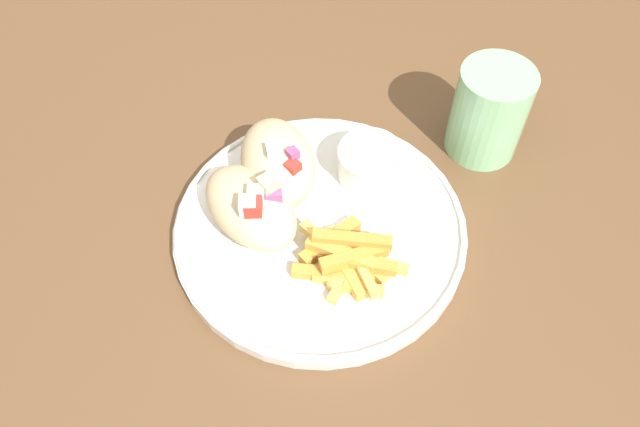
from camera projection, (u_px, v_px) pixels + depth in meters
name	position (u px, v px, depth m)	size (l,w,h in m)	color
ground_plane	(324.00, 423.00, 1.26)	(10.00, 10.00, 0.00)	#4C4238
table	(327.00, 242.00, 0.72)	(1.28, 1.28, 0.74)	brown
plate	(320.00, 227.00, 0.63)	(0.30, 0.30, 0.02)	white
pita_sandwich_near	(251.00, 207.00, 0.61)	(0.13, 0.11, 0.07)	beige
pita_sandwich_far	(278.00, 162.00, 0.64)	(0.13, 0.13, 0.07)	beige
fries_pile	(348.00, 259.00, 0.59)	(0.11, 0.09, 0.03)	gold
sauce_ramekin	(369.00, 162.00, 0.65)	(0.07, 0.07, 0.04)	white
water_glass	(488.00, 115.00, 0.67)	(0.08, 0.08, 0.11)	#8CCC93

